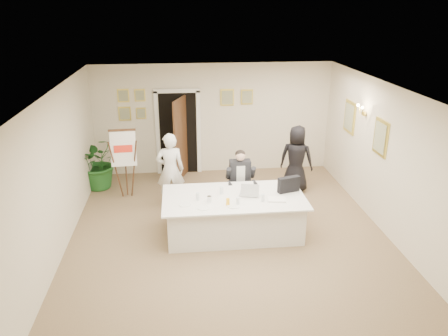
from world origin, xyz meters
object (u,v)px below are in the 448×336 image
at_px(conference_table, 234,215).
at_px(potted_palm, 99,162).
at_px(flip_chart, 125,167).
at_px(laptop_bag, 289,184).
at_px(standing_man, 170,170).
at_px(steel_jug, 209,199).
at_px(oj_glass, 228,202).
at_px(seated_man, 240,181).
at_px(paper_stack, 277,199).
at_px(laptop, 249,188).
at_px(standing_woman, 296,159).

xyz_separation_m(conference_table, potted_palm, (-2.90, 2.57, 0.25)).
height_order(flip_chart, laptop_bag, flip_chart).
height_order(standing_man, steel_jug, standing_man).
bearing_deg(oj_glass, laptop_bag, 20.93).
relative_size(seated_man, potted_palm, 1.07).
relative_size(laptop_bag, steel_jug, 3.92).
height_order(paper_stack, oj_glass, oj_glass).
bearing_deg(potted_palm, paper_stack, -37.48).
height_order(conference_table, laptop, laptop).
bearing_deg(oj_glass, flip_chart, 132.21).
bearing_deg(conference_table, steel_jug, -159.47).
xyz_separation_m(laptop, steel_jug, (-0.77, -0.24, -0.08)).
bearing_deg(oj_glass, seated_man, 72.53).
distance_m(conference_table, laptop, 0.60).
bearing_deg(steel_jug, flip_chart, 129.77).
xyz_separation_m(seated_man, oj_glass, (-0.41, -1.30, 0.15)).
distance_m(seated_man, flip_chart, 2.65).
xyz_separation_m(flip_chart, paper_stack, (2.98, -2.15, 0.06)).
distance_m(standing_man, paper_stack, 2.55).
bearing_deg(laptop_bag, flip_chart, 135.10).
bearing_deg(potted_palm, standing_man, -34.64).
distance_m(paper_stack, oj_glass, 0.93).
bearing_deg(paper_stack, seated_man, 113.24).
height_order(standing_woman, laptop, standing_woman).
distance_m(conference_table, potted_palm, 3.88).
relative_size(seated_man, laptop, 3.80).
bearing_deg(conference_table, standing_woman, 47.99).
bearing_deg(seated_man, flip_chart, 153.79).
xyz_separation_m(standing_woman, paper_stack, (-0.93, -2.13, 0.00)).
height_order(conference_table, steel_jug, steel_jug).
height_order(seated_man, steel_jug, seated_man).
bearing_deg(paper_stack, standing_man, 140.22).
bearing_deg(potted_palm, oj_glass, -46.82).
distance_m(conference_table, laptop_bag, 1.20).
bearing_deg(paper_stack, laptop, 147.35).
distance_m(laptop, laptop_bag, 0.78).
bearing_deg(standing_woman, flip_chart, 24.35).
xyz_separation_m(standing_man, steel_jug, (0.72, -1.57, 0.01)).
height_order(conference_table, oj_glass, oj_glass).
bearing_deg(steel_jug, potted_palm, 131.47).
relative_size(standing_woman, paper_stack, 4.78).
distance_m(conference_table, standing_woman, 2.57).
xyz_separation_m(flip_chart, standing_woman, (3.91, -0.02, 0.05)).
bearing_deg(laptop_bag, seated_man, 118.14).
height_order(flip_chart, paper_stack, flip_chart).
relative_size(flip_chart, laptop, 4.39).
distance_m(laptop_bag, steel_jug, 1.58).
bearing_deg(flip_chart, seated_man, -21.34).
distance_m(conference_table, standing_man, 1.88).
xyz_separation_m(laptop_bag, oj_glass, (-1.23, -0.47, -0.09)).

